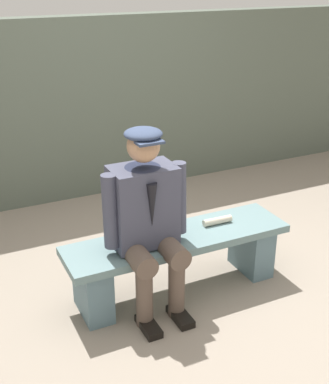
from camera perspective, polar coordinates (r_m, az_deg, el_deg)
name	(u,v)px	position (r m, az deg, el deg)	size (l,w,h in m)	color
ground_plane	(177,289)	(3.79, 1.42, -10.73)	(30.00, 30.00, 0.00)	gray
bench	(178,255)	(3.64, 1.47, -7.00)	(1.60, 0.42, 0.44)	slate
seated_man	(147,215)	(3.30, -1.97, -2.54)	(0.58, 0.58, 1.25)	#404254
rolled_magazine	(217,221)	(3.72, 5.89, -3.20)	(0.05, 0.05, 0.22)	beige
stadium_wall	(86,109)	(5.14, -8.76, 9.13)	(12.00, 0.24, 1.74)	#525B4F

